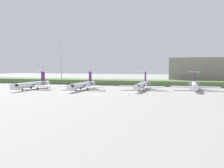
# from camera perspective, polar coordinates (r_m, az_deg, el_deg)

# --- Properties ---
(ground_plane) EXTENTS (500.00, 500.00, 0.00)m
(ground_plane) POSITION_cam_1_polar(r_m,az_deg,el_deg) (133.59, 0.84, -1.09)
(ground_plane) COLOR #9E9B96
(grass_berm) EXTENTS (320.00, 20.00, 3.07)m
(grass_berm) POSITION_cam_1_polar(r_m,az_deg,el_deg) (164.59, 3.88, 0.39)
(grass_berm) COLOR #597542
(grass_berm) RESTS_ON ground
(regional_jet_second) EXTENTS (22.81, 31.00, 9.00)m
(regional_jet_second) POSITION_cam_1_polar(r_m,az_deg,el_deg) (137.13, -17.35, -0.08)
(regional_jet_second) COLOR white
(regional_jet_second) RESTS_ON ground
(regional_jet_third) EXTENTS (22.81, 31.00, 9.00)m
(regional_jet_third) POSITION_cam_1_polar(r_m,az_deg,el_deg) (128.43, -6.55, -0.18)
(regional_jet_third) COLOR white
(regional_jet_third) RESTS_ON ground
(regional_jet_fourth) EXTENTS (22.81, 31.00, 9.00)m
(regional_jet_fourth) POSITION_cam_1_polar(r_m,az_deg,el_deg) (127.67, 6.69, -0.21)
(regional_jet_fourth) COLOR white
(regional_jet_fourth) RESTS_ON ground
(regional_jet_fifth) EXTENTS (22.81, 31.00, 9.00)m
(regional_jet_fifth) POSITION_cam_1_polar(r_m,az_deg,el_deg) (131.39, 17.94, -0.26)
(regional_jet_fifth) COLOR white
(regional_jet_fifth) RESTS_ON ground
(antenna_mast) EXTENTS (4.40, 0.50, 28.29)m
(antenna_mast) POSITION_cam_1_polar(r_m,az_deg,el_deg) (184.05, -11.19, 3.85)
(antenna_mast) COLOR #B2B2B7
(antenna_mast) RESTS_ON ground
(distant_hangar) EXTENTS (54.55, 21.40, 17.55)m
(distant_hangar) POSITION_cam_1_polar(r_m,az_deg,el_deg) (185.44, 21.19, 2.77)
(distant_hangar) COLOR gray
(distant_hangar) RESTS_ON ground
(safety_cone_front_marker) EXTENTS (0.44, 0.44, 0.55)m
(safety_cone_front_marker) POSITION_cam_1_polar(r_m,az_deg,el_deg) (106.52, 3.78, -2.23)
(safety_cone_front_marker) COLOR orange
(safety_cone_front_marker) RESTS_ON ground
(safety_cone_mid_marker) EXTENTS (0.44, 0.44, 0.55)m
(safety_cone_mid_marker) POSITION_cam_1_polar(r_m,az_deg,el_deg) (105.68, 5.73, -2.29)
(safety_cone_mid_marker) COLOR orange
(safety_cone_mid_marker) RESTS_ON ground
(safety_cone_rear_marker) EXTENTS (0.44, 0.44, 0.55)m
(safety_cone_rear_marker) POSITION_cam_1_polar(r_m,az_deg,el_deg) (105.05, 7.77, -2.35)
(safety_cone_rear_marker) COLOR orange
(safety_cone_rear_marker) RESTS_ON ground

